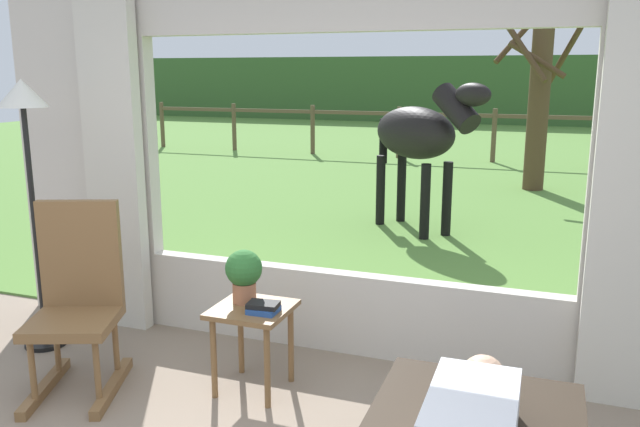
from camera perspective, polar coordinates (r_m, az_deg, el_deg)
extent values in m
cube|color=beige|center=(5.17, -19.73, 5.16)|extent=(1.15, 0.12, 2.55)
cube|color=beige|center=(4.42, 2.10, -8.63)|extent=(2.90, 0.12, 0.55)
cube|color=beige|center=(4.86, -17.68, 3.99)|extent=(0.44, 0.10, 2.40)
cube|color=beige|center=(3.86, 26.05, 1.25)|extent=(0.44, 0.10, 2.40)
cube|color=#568438|center=(14.99, 15.36, 4.88)|extent=(36.00, 21.68, 0.02)
cube|color=#385D2D|center=(24.71, 17.69, 10.32)|extent=(36.00, 2.00, 2.40)
cube|color=silver|center=(2.72, 13.20, -17.34)|extent=(0.35, 0.61, 0.22)
sphere|color=tan|center=(3.06, 14.18, -13.82)|extent=(0.20, 0.20, 0.20)
cube|color=brown|center=(4.06, -20.94, -8.96)|extent=(0.62, 0.62, 0.06)
cube|color=brown|center=(4.15, -20.34, -3.53)|extent=(0.47, 0.23, 0.68)
cube|color=brown|center=(4.29, -23.10, -13.93)|extent=(0.30, 0.65, 0.06)
cube|color=brown|center=(4.16, -17.82, -14.35)|extent=(0.30, 0.65, 0.06)
cylinder|color=brown|center=(4.05, -24.03, -12.43)|extent=(0.04, 0.04, 0.38)
cylinder|color=brown|center=(3.93, -19.07, -12.81)|extent=(0.04, 0.04, 0.38)
cylinder|color=brown|center=(4.36, -22.20, -10.51)|extent=(0.04, 0.04, 0.38)
cylinder|color=brown|center=(4.24, -17.58, -10.78)|extent=(0.04, 0.04, 0.38)
cube|color=brown|center=(3.84, -5.99, -8.40)|extent=(0.44, 0.44, 0.03)
cylinder|color=brown|center=(3.87, -9.35, -12.46)|extent=(0.04, 0.04, 0.49)
cylinder|color=brown|center=(3.73, -4.68, -13.35)|extent=(0.04, 0.04, 0.49)
cylinder|color=brown|center=(4.15, -6.99, -10.66)|extent=(0.04, 0.04, 0.49)
cylinder|color=brown|center=(4.01, -2.59, -11.40)|extent=(0.04, 0.04, 0.49)
cylinder|color=#9E6042|center=(3.89, -6.68, -6.91)|extent=(0.14, 0.14, 0.12)
sphere|color=#2D6B2D|center=(3.85, -6.74, -4.81)|extent=(0.22, 0.22, 0.22)
cube|color=#23478C|center=(3.74, -5.00, -8.46)|extent=(0.17, 0.15, 0.03)
cube|color=black|center=(3.73, -5.04, -8.02)|extent=(0.19, 0.14, 0.03)
cylinder|color=black|center=(4.98, -22.99, -10.42)|extent=(0.28, 0.28, 0.03)
cylinder|color=black|center=(4.74, -23.81, -1.39)|extent=(0.04, 0.04, 1.64)
cone|color=white|center=(4.62, -24.80, 9.62)|extent=(0.32, 0.32, 0.18)
ellipsoid|color=black|center=(7.60, 8.33, 7.06)|extent=(1.32, 1.21, 0.60)
cylinder|color=black|center=(7.07, 11.92, 9.07)|extent=(0.63, 0.58, 0.53)
ellipsoid|color=black|center=(6.89, 13.34, 10.16)|extent=(0.50, 0.46, 0.24)
cube|color=black|center=(7.13, 11.49, 9.33)|extent=(0.38, 0.33, 0.32)
cylinder|color=black|center=(8.09, 5.61, 6.38)|extent=(0.14, 0.14, 0.55)
cylinder|color=black|center=(7.49, 11.12, 1.27)|extent=(0.11, 0.11, 0.85)
cylinder|color=black|center=(7.29, 9.25, 1.03)|extent=(0.11, 0.11, 0.85)
cylinder|color=black|center=(8.13, 7.19, 2.27)|extent=(0.11, 0.11, 0.85)
cylinder|color=black|center=(7.93, 5.36, 2.07)|extent=(0.11, 0.11, 0.85)
cylinder|color=#4C3823|center=(10.73, 18.70, 9.05)|extent=(0.32, 0.32, 2.67)
cylinder|color=#47331E|center=(11.00, 20.93, 13.21)|extent=(0.62, 0.73, 1.08)
cylinder|color=#47331E|center=(10.39, 18.57, 12.75)|extent=(0.88, 0.24, 0.57)
cylinder|color=#47331E|center=(10.39, 17.57, 13.55)|extent=(0.77, 0.58, 0.96)
cylinder|color=#47331E|center=(11.10, 17.44, 15.03)|extent=(0.82, 0.78, 1.01)
cylinder|color=brown|center=(16.64, -13.74, 7.62)|extent=(0.10, 0.10, 1.10)
cylinder|color=brown|center=(15.61, -7.58, 7.57)|extent=(0.10, 0.10, 1.10)
cylinder|color=brown|center=(14.78, -0.65, 7.41)|extent=(0.10, 0.10, 1.10)
cylinder|color=brown|center=(14.19, 6.97, 7.11)|extent=(0.10, 0.10, 1.10)
cylinder|color=brown|center=(13.87, 15.08, 6.65)|extent=(0.10, 0.10, 1.10)
cylinder|color=brown|center=(13.82, 23.39, 6.04)|extent=(0.10, 0.10, 1.10)
cube|color=brown|center=(13.83, 15.17, 8.30)|extent=(16.00, 0.06, 0.08)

